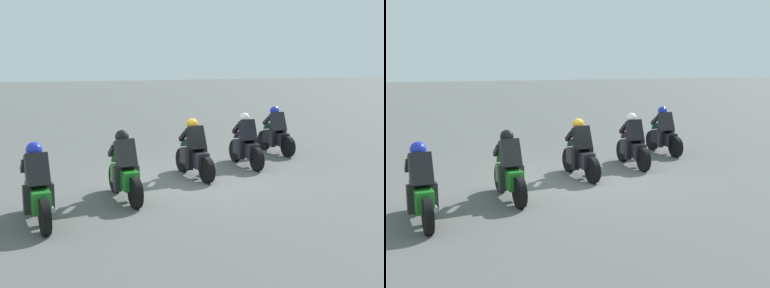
% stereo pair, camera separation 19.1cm
% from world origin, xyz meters
% --- Properties ---
extents(ground_plane, '(120.00, 120.00, 0.00)m').
position_xyz_m(ground_plane, '(0.00, 0.00, 0.00)').
color(ground_plane, '#545654').
extents(rider_lane_a, '(2.04, 0.55, 1.51)m').
position_xyz_m(rider_lane_a, '(2.49, -3.74, 0.62)').
color(rider_lane_a, black).
rests_on(rider_lane_a, ground_plane).
extents(rider_lane_b, '(2.04, 0.54, 1.51)m').
position_xyz_m(rider_lane_b, '(1.03, -1.97, 0.62)').
color(rider_lane_b, black).
rests_on(rider_lane_b, ground_plane).
extents(rider_lane_c, '(2.04, 0.57, 1.51)m').
position_xyz_m(rider_lane_c, '(0.24, -0.13, 0.62)').
color(rider_lane_c, black).
rests_on(rider_lane_c, ground_plane).
extents(rider_lane_d, '(2.04, 0.57, 1.51)m').
position_xyz_m(rider_lane_d, '(-1.21, 1.99, 0.62)').
color(rider_lane_d, black).
rests_on(rider_lane_d, ground_plane).
extents(rider_lane_e, '(2.04, 0.57, 1.51)m').
position_xyz_m(rider_lane_e, '(-2.23, 3.82, 0.62)').
color(rider_lane_e, black).
rests_on(rider_lane_e, ground_plane).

